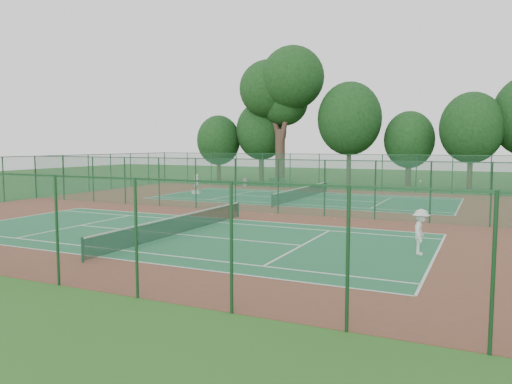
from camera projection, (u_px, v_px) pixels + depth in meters
ground at (256, 212)px, 32.59m from camera, size 120.00×120.00×0.00m
red_pad at (256, 212)px, 32.59m from camera, size 40.00×36.00×0.01m
court_near at (179, 234)px, 24.48m from camera, size 23.77×10.97×0.01m
court_far at (303, 198)px, 40.71m from camera, size 23.77×10.97×0.01m
fence_north at (334, 172)px, 48.65m from camera, size 40.00×0.09×3.50m
fence_south at (22, 227)px, 16.19m from camera, size 40.00×0.09×3.50m
fence_west at (36, 177)px, 40.86m from camera, size 0.09×36.00×3.50m
fence_divider at (256, 185)px, 32.42m from camera, size 40.00×0.09×3.50m
tennis_net_near at (179, 224)px, 24.42m from camera, size 0.10×12.90×0.97m
tennis_net_far at (303, 192)px, 40.65m from camera, size 0.10×12.90×0.97m
player_near at (421, 232)px, 19.92m from camera, size 0.74×1.22×1.84m
player_far at (196, 183)px, 47.20m from camera, size 0.55×0.66×1.56m
trash_bin at (245, 182)px, 52.10m from camera, size 0.54×0.54×0.88m
bench at (277, 183)px, 50.81m from camera, size 1.64×1.08×0.98m
kit_bag at (196, 192)px, 44.35m from camera, size 0.78×0.33×0.29m
stray_ball_a at (352, 219)px, 29.42m from camera, size 0.08×0.08×0.08m
stray_ball_b at (335, 218)px, 29.63m from camera, size 0.07×0.07×0.07m
stray_ball_c at (272, 214)px, 31.43m from camera, size 0.07×0.07×0.07m
big_tree at (282, 88)px, 55.58m from camera, size 9.86×7.22×15.15m
evergreen_row at (355, 185)px, 54.25m from camera, size 39.00×5.00×12.00m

